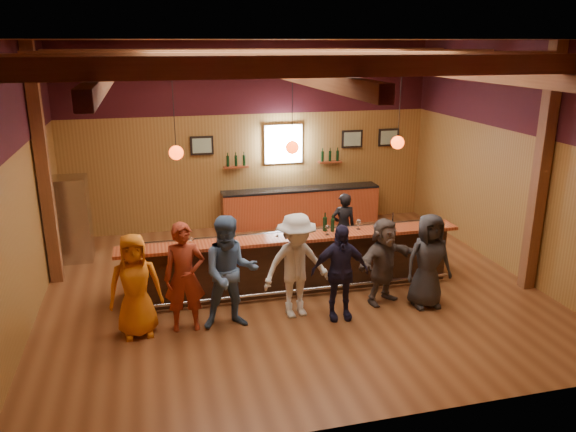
{
  "coord_description": "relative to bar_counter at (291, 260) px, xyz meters",
  "views": [
    {
      "loc": [
        -2.45,
        -9.41,
        4.48
      ],
      "look_at": [
        0.0,
        0.3,
        1.35
      ],
      "focal_mm": 35.0,
      "sensor_mm": 36.0,
      "label": 1
    }
  ],
  "objects": [
    {
      "name": "glass_h",
      "position": [
        1.76,
        -0.35,
        0.71
      ],
      "size": [
        0.07,
        0.07,
        0.17
      ],
      "color": "silver",
      "rests_on": "bar_counter"
    },
    {
      "name": "glass_b",
      "position": [
        -1.85,
        -0.37,
        0.7
      ],
      "size": [
        0.07,
        0.07,
        0.16
      ],
      "color": "silver",
      "rests_on": "bar_counter"
    },
    {
      "name": "wine_shelves",
      "position": [
        0.78,
        3.73,
        1.1
      ],
      "size": [
        3.0,
        0.18,
        0.3
      ],
      "color": "maroon",
      "rests_on": "room"
    },
    {
      "name": "glass_g",
      "position": [
        1.25,
        -0.23,
        0.73
      ],
      "size": [
        0.09,
        0.09,
        0.2
      ],
      "color": "silver",
      "rests_on": "bar_counter"
    },
    {
      "name": "customer_navy",
      "position": [
        0.46,
        -1.45,
        0.3
      ],
      "size": [
        1.0,
        0.5,
        1.65
      ],
      "primitive_type": "imported",
      "rotation": [
        0.0,
        0.0,
        -0.1
      ],
      "color": "#1E1B37",
      "rests_on": "ground"
    },
    {
      "name": "bottle_a",
      "position": [
        0.74,
        -0.23,
        0.72
      ],
      "size": [
        0.07,
        0.07,
        0.33
      ],
      "color": "black",
      "rests_on": "bar_counter"
    },
    {
      "name": "framed_pictures",
      "position": [
        1.65,
        3.79,
        1.58
      ],
      "size": [
        5.35,
        0.05,
        0.45
      ],
      "color": "black",
      "rests_on": "room"
    },
    {
      "name": "glass_a",
      "position": [
        -2.84,
        -0.31,
        0.71
      ],
      "size": [
        0.08,
        0.08,
        0.17
      ],
      "color": "silver",
      "rests_on": "bar_counter"
    },
    {
      "name": "customer_orange",
      "position": [
        -2.82,
        -1.21,
        0.32
      ],
      "size": [
        0.86,
        0.59,
        1.69
      ],
      "primitive_type": "imported",
      "rotation": [
        0.0,
        0.0,
        0.07
      ],
      "color": "#CE6813",
      "rests_on": "ground"
    },
    {
      "name": "ice_bucket",
      "position": [
        -0.0,
        -0.34,
        0.7
      ],
      "size": [
        0.2,
        0.2,
        0.22
      ],
      "primitive_type": "cylinder",
      "color": "brown",
      "rests_on": "bar_counter"
    },
    {
      "name": "stainless_fridge",
      "position": [
        -4.12,
        2.45,
        0.38
      ],
      "size": [
        0.7,
        0.7,
        1.8
      ],
      "primitive_type": "cube",
      "color": "silver",
      "rests_on": "ground"
    },
    {
      "name": "glass_d",
      "position": [
        -1.12,
        -0.4,
        0.71
      ],
      "size": [
        0.08,
        0.08,
        0.17
      ],
      "color": "silver",
      "rests_on": "bar_counter"
    },
    {
      "name": "customer_redvest",
      "position": [
        -2.05,
        -1.21,
        0.38
      ],
      "size": [
        0.68,
        0.47,
        1.8
      ],
      "primitive_type": "imported",
      "rotation": [
        0.0,
        0.0,
        -0.06
      ],
      "color": "maroon",
      "rests_on": "ground"
    },
    {
      "name": "glass_e",
      "position": [
        -0.31,
        -0.24,
        0.72
      ],
      "size": [
        0.08,
        0.08,
        0.18
      ],
      "color": "silver",
      "rests_on": "bar_counter"
    },
    {
      "name": "bottle_b",
      "position": [
        0.61,
        -0.18,
        0.73
      ],
      "size": [
        0.08,
        0.08,
        0.36
      ],
      "color": "black",
      "rests_on": "bar_counter"
    },
    {
      "name": "customer_denim",
      "position": [
        -1.34,
        -1.31,
        0.42
      ],
      "size": [
        0.94,
        0.74,
        1.89
      ],
      "primitive_type": "imported",
      "rotation": [
        0.0,
        0.0,
        -0.03
      ],
      "color": "#496892",
      "rests_on": "ground"
    },
    {
      "name": "window",
      "position": [
        0.78,
        3.8,
        1.53
      ],
      "size": [
        0.95,
        0.09,
        0.95
      ],
      "color": "silver",
      "rests_on": "room"
    },
    {
      "name": "bar_counter",
      "position": [
        0.0,
        0.0,
        0.0
      ],
      "size": [
        6.3,
        1.07,
        1.11
      ],
      "color": "black",
      "rests_on": "ground"
    },
    {
      "name": "customer_brown",
      "position": [
        1.41,
        -1.07,
        0.26
      ],
      "size": [
        1.51,
        1.02,
        1.56
      ],
      "primitive_type": "imported",
      "rotation": [
        0.0,
        0.0,
        0.42
      ],
      "color": "#524741",
      "rests_on": "ground"
    },
    {
      "name": "pendant_lights",
      "position": [
        -0.02,
        -0.15,
        2.19
      ],
      "size": [
        4.24,
        0.24,
        1.37
      ],
      "color": "black",
      "rests_on": "room"
    },
    {
      "name": "room",
      "position": [
        -0.02,
        -0.09,
        2.69
      ],
      "size": [
        9.04,
        9.0,
        4.52
      ],
      "color": "brown",
      "rests_on": "ground"
    },
    {
      "name": "customer_dark",
      "position": [
        2.1,
        -1.4,
        0.32
      ],
      "size": [
        0.83,
        0.55,
        1.69
      ],
      "primitive_type": "imported",
      "rotation": [
        0.0,
        0.0,
        -0.02
      ],
      "color": "#28272A",
      "rests_on": "ground"
    },
    {
      "name": "glass_c",
      "position": [
        -1.34,
        -0.29,
        0.71
      ],
      "size": [
        0.08,
        0.08,
        0.17
      ],
      "color": "silver",
      "rests_on": "bar_counter"
    },
    {
      "name": "bartender",
      "position": [
        1.41,
        1.04,
        0.21
      ],
      "size": [
        0.55,
        0.37,
        1.46
      ],
      "primitive_type": "imported",
      "rotation": [
        0.0,
        0.0,
        3.11
      ],
      "color": "black",
      "rests_on": "ground"
    },
    {
      "name": "glass_f",
      "position": [
        0.59,
        -0.39,
        0.72
      ],
      "size": [
        0.08,
        0.08,
        0.19
      ],
      "color": "silver",
      "rests_on": "bar_counter"
    },
    {
      "name": "back_bar_cabinet",
      "position": [
        1.18,
        3.57,
        -0.05
      ],
      "size": [
        4.0,
        0.52,
        0.95
      ],
      "color": "maroon",
      "rests_on": "ground"
    },
    {
      "name": "customer_white",
      "position": [
        -0.21,
        -1.2,
        0.38
      ],
      "size": [
        1.25,
        0.83,
        1.81
      ],
      "primitive_type": "imported",
      "rotation": [
        0.0,
        0.0,
        0.14
      ],
      "color": "silver",
      "rests_on": "ground"
    }
  ]
}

